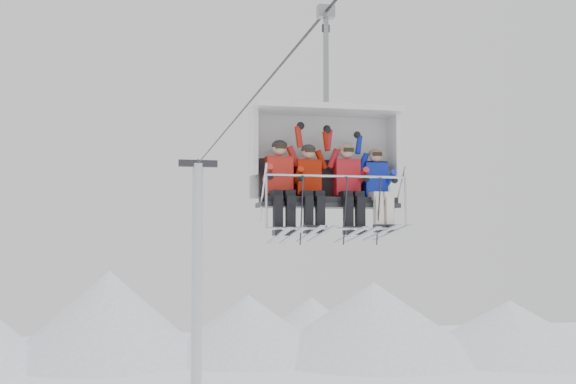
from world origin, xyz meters
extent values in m
cone|color=white|center=(-5.00, 44.00, 3.50)|extent=(16.00, 16.00, 7.00)
cone|color=white|center=(6.00, 43.00, 2.50)|extent=(14.00, 14.00, 5.00)
cone|color=white|center=(16.00, 41.00, 3.00)|extent=(18.00, 18.00, 6.00)
cone|color=white|center=(27.00, 39.00, 2.25)|extent=(16.00, 16.00, 4.50)
cone|color=white|center=(12.00, 46.00, 2.25)|extent=(12.00, 12.00, 4.50)
cylinder|color=silver|center=(0.00, 22.00, 6.65)|extent=(0.56, 0.56, 13.30)
cube|color=#2D2D32|center=(0.00, 22.00, 13.30)|extent=(2.00, 0.35, 0.35)
cylinder|color=#2D2D32|center=(0.00, 0.00, 13.30)|extent=(0.06, 50.00, 0.06)
cube|color=black|center=(0.00, -3.25, 9.95)|extent=(2.33, 0.55, 0.10)
cube|color=black|center=(0.00, -2.99, 10.34)|extent=(2.33, 0.10, 0.68)
cube|color=#2D2D32|center=(0.00, -3.25, 9.86)|extent=(2.44, 0.60, 0.08)
cube|color=silver|center=(0.00, -2.77, 10.76)|extent=(2.60, 0.10, 1.55)
cube|color=silver|center=(0.00, -3.17, 11.54)|extent=(2.60, 0.90, 0.10)
cylinder|color=silver|center=(0.00, -3.80, 10.32)|extent=(2.38, 0.04, 0.04)
cylinder|color=silver|center=(0.00, -3.87, 9.45)|extent=(2.38, 0.04, 0.04)
cylinder|color=gray|center=(0.00, -3.15, 12.42)|extent=(0.10, 0.10, 1.76)
cube|color=gray|center=(0.00, -3.15, 13.30)|extent=(0.30, 0.18, 0.22)
cube|color=red|center=(-0.86, -3.21, 10.36)|extent=(0.45, 0.30, 0.66)
sphere|color=tan|center=(-0.86, -3.25, 10.83)|extent=(0.24, 0.24, 0.24)
cube|color=black|center=(-0.96, -3.65, 9.73)|extent=(0.15, 0.15, 0.53)
cube|color=black|center=(-0.75, -3.65, 9.73)|extent=(0.15, 0.15, 0.53)
cube|color=#B2B4BC|center=(-0.96, -3.75, 9.33)|extent=(0.10, 1.69, 0.26)
cube|color=#B2B4BC|center=(-0.75, -3.75, 9.33)|extent=(0.10, 1.69, 0.26)
cube|color=#A31904|center=(-0.35, -3.21, 10.34)|extent=(0.42, 0.28, 0.62)
sphere|color=tan|center=(-0.35, -3.25, 10.78)|extent=(0.23, 0.23, 0.23)
cube|color=black|center=(-0.44, -3.65, 9.75)|extent=(0.14, 0.15, 0.50)
cube|color=black|center=(-0.25, -3.65, 9.75)|extent=(0.14, 0.15, 0.50)
cube|color=#B2B4BC|center=(-0.44, -3.75, 9.36)|extent=(0.09, 1.69, 0.26)
cube|color=#B2B4BC|center=(-0.25, -3.75, 9.36)|extent=(0.09, 1.69, 0.26)
cube|color=red|center=(0.34, -3.21, 10.35)|extent=(0.43, 0.29, 0.64)
sphere|color=tan|center=(0.34, -3.25, 10.80)|extent=(0.24, 0.24, 0.24)
cube|color=black|center=(0.24, -3.65, 9.74)|extent=(0.14, 0.15, 0.51)
cube|color=black|center=(0.45, -3.65, 9.74)|extent=(0.14, 0.15, 0.51)
cube|color=#B2B4BC|center=(0.24, -3.75, 9.35)|extent=(0.10, 1.69, 0.26)
cube|color=#B2B4BC|center=(0.45, -3.75, 9.35)|extent=(0.10, 1.69, 0.26)
cube|color=#1023A8|center=(0.87, -3.21, 10.32)|extent=(0.40, 0.27, 0.59)
sphere|color=tan|center=(0.87, -3.25, 10.74)|extent=(0.22, 0.22, 0.22)
cube|color=silver|center=(0.77, -3.65, 9.76)|extent=(0.13, 0.15, 0.48)
cube|color=silver|center=(0.96, -3.65, 9.76)|extent=(0.13, 0.15, 0.48)
cube|color=#B2B4BC|center=(0.77, -3.75, 9.38)|extent=(0.09, 1.69, 0.26)
cube|color=#B2B4BC|center=(0.96, -3.75, 9.38)|extent=(0.09, 1.69, 0.26)
camera|label=1|loc=(-3.30, -15.22, 9.23)|focal=45.00mm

